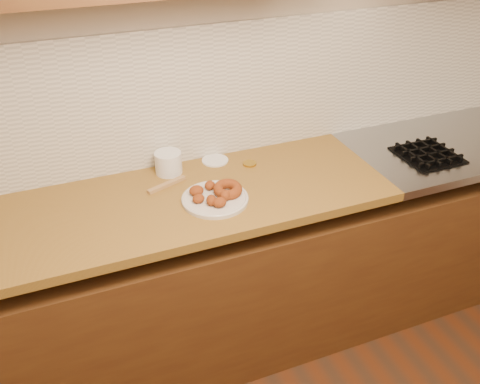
% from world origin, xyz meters
% --- Properties ---
extents(wall_back, '(4.00, 0.02, 2.70)m').
position_xyz_m(wall_back, '(0.00, 2.00, 1.35)').
color(wall_back, tan).
rests_on(wall_back, ground).
extents(base_cabinet, '(3.60, 0.60, 0.77)m').
position_xyz_m(base_cabinet, '(0.00, 1.69, 0.39)').
color(base_cabinet, '#523013').
rests_on(base_cabinet, floor).
extents(butcher_block, '(2.30, 0.62, 0.04)m').
position_xyz_m(butcher_block, '(-0.65, 1.69, 0.88)').
color(butcher_block, olive).
rests_on(butcher_block, base_cabinet).
extents(stovetop, '(1.30, 0.62, 0.04)m').
position_xyz_m(stovetop, '(1.15, 1.69, 0.88)').
color(stovetop, '#9EA0A5').
rests_on(stovetop, base_cabinet).
extents(backsplash, '(3.60, 0.02, 0.60)m').
position_xyz_m(backsplash, '(0.00, 1.99, 1.20)').
color(backsplash, silver).
rests_on(backsplash, wall_back).
extents(donut_plate, '(0.27, 0.27, 0.02)m').
position_xyz_m(donut_plate, '(-0.25, 1.61, 0.91)').
color(donut_plate, beige).
rests_on(donut_plate, butcher_block).
extents(ring_donut, '(0.13, 0.13, 0.05)m').
position_xyz_m(ring_donut, '(-0.19, 1.62, 0.94)').
color(ring_donut, '#943810').
rests_on(ring_donut, donut_plate).
extents(fried_dough_chunks, '(0.16, 0.19, 0.04)m').
position_xyz_m(fried_dough_chunks, '(-0.27, 1.61, 0.93)').
color(fried_dough_chunks, '#943810').
rests_on(fried_dough_chunks, donut_plate).
extents(plastic_tub, '(0.16, 0.16, 0.10)m').
position_xyz_m(plastic_tub, '(-0.36, 1.90, 0.95)').
color(plastic_tub, white).
rests_on(plastic_tub, butcher_block).
extents(tub_lid, '(0.15, 0.15, 0.01)m').
position_xyz_m(tub_lid, '(-0.14, 1.93, 0.90)').
color(tub_lid, white).
rests_on(tub_lid, butcher_block).
extents(brass_jar_lid, '(0.06, 0.06, 0.01)m').
position_xyz_m(brass_jar_lid, '(-0.00, 1.84, 0.91)').
color(brass_jar_lid, gold).
rests_on(brass_jar_lid, butcher_block).
extents(wooden_utensil, '(0.18, 0.09, 0.01)m').
position_xyz_m(wooden_utensil, '(-0.40, 1.80, 0.91)').
color(wooden_utensil, '#A67C4A').
rests_on(wooden_utensil, butcher_block).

